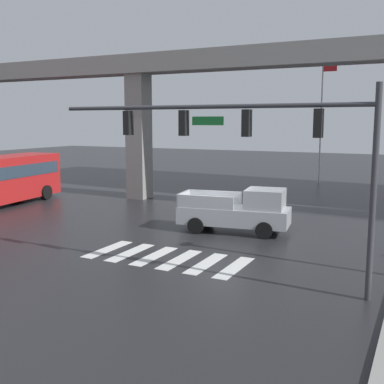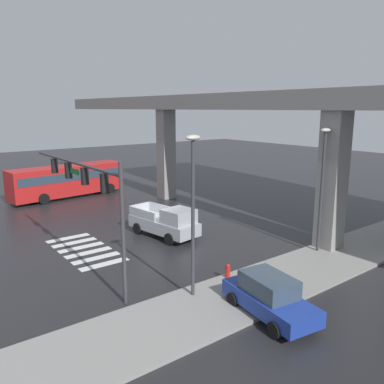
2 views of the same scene
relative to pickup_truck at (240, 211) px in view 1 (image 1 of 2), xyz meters
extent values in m
plane|color=#232326|center=(-0.96, -0.26, -0.99)|extent=(120.00, 120.00, 0.00)
cube|color=silver|center=(-3.71, -5.26, -0.98)|extent=(0.55, 2.80, 0.01)
cube|color=silver|center=(-2.61, -5.26, -0.98)|extent=(0.55, 2.80, 0.01)
cube|color=silver|center=(-1.51, -5.26, -0.98)|extent=(0.55, 2.80, 0.01)
cube|color=silver|center=(-0.41, -5.26, -0.98)|extent=(0.55, 2.80, 0.01)
cube|color=silver|center=(0.69, -5.26, -0.98)|extent=(0.55, 2.80, 0.01)
cube|color=silver|center=(1.79, -5.26, -0.98)|extent=(0.55, 2.80, 0.01)
cube|color=gray|center=(-0.96, 6.43, 7.80)|extent=(56.38, 1.82, 1.20)
cube|color=gray|center=(-9.67, 6.43, 3.11)|extent=(1.30, 1.30, 8.19)
cube|color=#A8AAAF|center=(-0.30, -0.04, -0.21)|extent=(5.32, 2.63, 0.80)
cube|color=#A8AAAF|center=(1.14, 0.17, 0.64)|extent=(1.94, 1.98, 0.90)
cube|color=#3F5160|center=(1.60, 0.24, 0.64)|extent=(0.34, 1.67, 0.77)
cube|color=#A8AAAF|center=(-1.56, 0.65, 0.49)|extent=(2.64, 0.49, 0.60)
cube|color=#A8AAAF|center=(-1.30, -1.08, 0.49)|extent=(2.64, 0.49, 0.60)
cube|color=#A8AAAF|center=(-2.77, -0.41, 0.49)|extent=(0.36, 1.74, 0.60)
cylinder|color=black|center=(1.13, 1.08, -0.61)|extent=(0.79, 0.39, 0.76)
cylinder|color=black|center=(1.40, -0.70, -0.61)|extent=(0.79, 0.39, 0.76)
cylinder|color=black|center=(-1.99, 0.62, -0.61)|extent=(0.79, 0.39, 0.76)
cylinder|color=black|center=(-1.73, -1.17, -0.61)|extent=(0.79, 0.39, 0.76)
cube|color=#2D3D4C|center=(-16.29, 4.53, 0.99)|extent=(2.24, 0.34, 1.49)
cylinder|color=black|center=(-17.33, 2.82, -0.51)|extent=(0.46, 0.99, 0.96)
cylinder|color=black|center=(-14.90, 3.10, -0.51)|extent=(0.46, 0.99, 0.96)
cylinder|color=#38383D|center=(6.38, -6.40, 2.11)|extent=(0.18, 0.18, 6.20)
cylinder|color=#38383D|center=(0.98, -6.40, 4.61)|extent=(10.80, 0.14, 0.14)
cube|color=black|center=(4.78, -6.40, 4.09)|extent=(0.24, 0.32, 0.84)
sphere|color=red|center=(4.78, -6.40, 4.35)|extent=(0.17, 0.17, 0.17)
cube|color=black|center=(2.58, -6.40, 4.09)|extent=(0.24, 0.32, 0.84)
sphere|color=red|center=(2.58, -6.40, 4.35)|extent=(0.17, 0.17, 0.17)
cube|color=black|center=(0.38, -6.40, 4.09)|extent=(0.24, 0.32, 0.84)
sphere|color=red|center=(0.38, -6.40, 4.35)|extent=(0.17, 0.17, 0.17)
cube|color=black|center=(-1.82, -6.40, 4.09)|extent=(0.24, 0.32, 0.84)
sphere|color=red|center=(-1.82, -6.40, 4.35)|extent=(0.17, 0.17, 0.17)
cube|color=#19722D|center=(1.25, -6.40, 4.16)|extent=(1.10, 0.04, 0.28)
cylinder|color=silver|center=(-0.41, 19.28, 3.98)|extent=(0.12, 0.12, 9.94)
cube|color=red|center=(0.14, 19.28, 8.45)|extent=(1.10, 0.04, 0.70)
camera|label=1|loc=(7.73, -20.52, 4.14)|focal=44.67mm
camera|label=2|loc=(20.62, -13.60, 7.32)|focal=36.73mm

